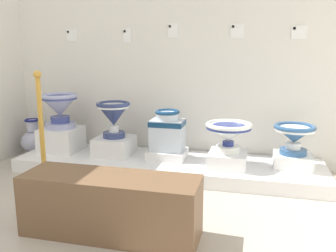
{
  "coord_description": "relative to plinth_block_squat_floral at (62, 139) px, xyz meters",
  "views": [
    {
      "loc": [
        2.67,
        -1.2,
        1.18
      ],
      "look_at": [
        1.85,
        2.08,
        0.47
      ],
      "focal_mm": 38.15,
      "sensor_mm": 36.0,
      "label": 1
    }
  ],
  "objects": [
    {
      "name": "plinth_block_slender_white",
      "position": [
        2.36,
        0.01,
        -0.06
      ],
      "size": [
        0.34,
        0.3,
        0.12
      ],
      "primitive_type": "cube",
      "color": "white",
      "rests_on": "display_platform"
    },
    {
      "name": "plinth_block_broad_patterned",
      "position": [
        0.61,
        -0.0,
        -0.03
      ],
      "size": [
        0.37,
        0.38,
        0.18
      ],
      "primitive_type": "cube",
      "color": "white",
      "rests_on": "display_platform"
    },
    {
      "name": "info_placard_fifth",
      "position": [
        2.37,
        0.36,
        1.1
      ],
      "size": [
        0.14,
        0.01,
        0.12
      ],
      "color": "white"
    },
    {
      "name": "display_platform",
      "position": [
        1.18,
        -0.04,
        -0.19
      ],
      "size": [
        3.0,
        0.77,
        0.13
      ],
      "primitive_type": "cube",
      "color": "white",
      "rests_on": "ground_plane"
    },
    {
      "name": "info_placard_second",
      "position": [
        0.64,
        0.36,
        1.09
      ],
      "size": [
        0.09,
        0.01,
        0.15
      ],
      "color": "white"
    },
    {
      "name": "plinth_block_squat_floral",
      "position": [
        0.0,
        0.0,
        0.0
      ],
      "size": [
        0.39,
        0.38,
        0.25
      ],
      "primitive_type": "cube",
      "color": "white",
      "rests_on": "display_platform"
    },
    {
      "name": "wall_back",
      "position": [
        1.18,
        0.4,
        1.15
      ],
      "size": [
        3.88,
        0.06,
        2.81
      ],
      "primitive_type": "cube",
      "color": "silver",
      "rests_on": "ground_plane"
    },
    {
      "name": "info_placard_fourth",
      "position": [
        1.79,
        0.36,
        1.12
      ],
      "size": [
        0.13,
        0.01,
        0.14
      ],
      "color": "white"
    },
    {
      "name": "info_placard_first",
      "position": [
        -0.01,
        0.36,
        1.09
      ],
      "size": [
        0.13,
        0.01,
        0.13
      ],
      "color": "white"
    },
    {
      "name": "info_placard_third",
      "position": [
        1.14,
        0.36,
        1.13
      ],
      "size": [
        0.11,
        0.01,
        0.14
      ],
      "color": "white"
    },
    {
      "name": "plinth_block_rightmost",
      "position": [
        1.77,
        -0.09,
        -0.06
      ],
      "size": [
        0.35,
        0.38,
        0.13
      ],
      "primitive_type": "cube",
      "color": "white",
      "rests_on": "display_platform"
    },
    {
      "name": "museum_bench",
      "position": [
        1.13,
        -1.32,
        -0.05
      ],
      "size": [
        1.15,
        0.36,
        0.4
      ],
      "primitive_type": "cube",
      "color": "brown",
      "rests_on": "ground_plane"
    },
    {
      "name": "decorative_vase_companion",
      "position": [
        -0.46,
        0.16,
        -0.08
      ],
      "size": [
        0.28,
        0.28,
        0.42
      ],
      "color": "navy",
      "rests_on": "ground_plane"
    },
    {
      "name": "ground_plane",
      "position": [
        1.18,
        -1.48,
        -0.26
      ],
      "size": [
        5.68,
        5.29,
        0.02
      ],
      "primitive_type": "cube",
      "color": "#B2A899"
    },
    {
      "name": "plinth_block_leftmost",
      "position": [
        1.17,
        0.01,
        -0.08
      ],
      "size": [
        0.37,
        0.32,
        0.08
      ],
      "primitive_type": "cube",
      "color": "white",
      "rests_on": "display_platform"
    },
    {
      "name": "stanchion_post_near_left",
      "position": [
        0.31,
        -0.81,
        0.05
      ],
      "size": [
        0.26,
        0.26,
        1.03
      ],
      "color": "gold",
      "rests_on": "ground_plane"
    },
    {
      "name": "antique_toilet_leftmost",
      "position": [
        1.17,
        0.01,
        0.16
      ],
      "size": [
        0.33,
        0.25,
        0.4
      ],
      "color": "silver",
      "rests_on": "plinth_block_leftmost"
    },
    {
      "name": "antique_toilet_broad_patterned",
      "position": [
        0.61,
        -0.0,
        0.29
      ],
      "size": [
        0.34,
        0.34,
        0.36
      ],
      "color": "navy",
      "rests_on": "plinth_block_broad_patterned"
    },
    {
      "name": "antique_toilet_slender_white",
      "position": [
        2.36,
        0.01,
        0.18
      ],
      "size": [
        0.37,
        0.37,
        0.27
      ],
      "color": "#2E5584",
      "rests_on": "plinth_block_slender_white"
    },
    {
      "name": "antique_toilet_squat_floral",
      "position": [
        0.0,
        0.0,
        0.35
      ],
      "size": [
        0.39,
        0.39,
        0.36
      ],
      "color": "#A2A9D4",
      "rests_on": "plinth_block_squat_floral"
    },
    {
      "name": "antique_toilet_rightmost",
      "position": [
        1.77,
        -0.09,
        0.2
      ],
      "size": [
        0.42,
        0.42,
        0.28
      ],
      "color": "white",
      "rests_on": "plinth_block_rightmost"
    }
  ]
}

